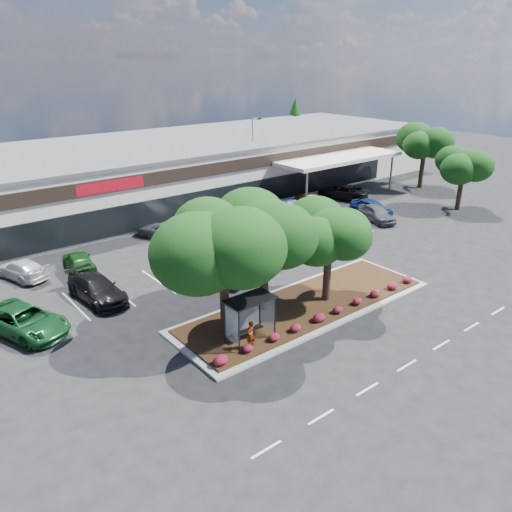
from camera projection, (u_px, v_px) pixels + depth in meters
ground at (375, 322)px, 30.37m from camera, size 160.00×160.00×0.00m
retail_store at (127, 175)px, 53.77m from camera, size 80.40×25.20×6.25m
landscape_island at (306, 306)px, 32.06m from camera, size 18.00×6.00×0.26m
lane_markings at (264, 269)px, 37.83m from camera, size 33.12×20.06×0.01m
shrub_row at (330, 313)px, 30.40m from camera, size 17.00×0.80×0.50m
bus_shelter at (248, 306)px, 27.29m from camera, size 2.75×1.55×2.59m
island_tree_west at (224, 268)px, 27.41m from camera, size 7.20×7.20×7.89m
island_tree_mid at (264, 255)px, 30.06m from camera, size 6.60×6.60×7.32m
island_tree_east at (328, 253)px, 31.45m from camera, size 5.80×5.80×6.50m
tree_east_near at (462, 179)px, 51.51m from camera, size 5.60×5.60×6.51m
tree_east_far at (423, 157)px, 59.99m from camera, size 6.40×6.40×7.62m
conifer_north_east at (295, 127)px, 80.29m from camera, size 3.96×3.96×9.00m
person_waiting at (250, 335)px, 26.86m from camera, size 0.69×0.56×1.63m
light_pole at (253, 162)px, 56.59m from camera, size 1.43×0.50×8.81m
car_0 at (24, 321)px, 28.84m from camera, size 4.65×6.44×1.63m
car_1 at (97, 289)px, 32.85m from camera, size 2.66×5.64×1.59m
car_2 at (210, 271)px, 35.59m from camera, size 3.52×5.17×1.61m
car_3 at (220, 241)px, 41.26m from camera, size 4.25×5.96×1.60m
car_4 at (249, 255)px, 38.48m from camera, size 3.66×5.81×1.50m
car_5 at (263, 231)px, 43.69m from camera, size 3.45×4.87×1.54m
car_6 at (320, 238)px, 42.36m from camera, size 2.27×4.13×1.33m
car_7 at (372, 207)px, 50.66m from camera, size 1.86×4.61×1.57m
car_8 at (377, 213)px, 48.58m from camera, size 3.21×5.01×1.59m
car_9 at (21, 269)px, 36.15m from camera, size 3.27×5.08×1.37m
car_10 at (79, 262)px, 37.05m from camera, size 2.57×4.93×1.60m
car_11 at (162, 230)px, 44.36m from camera, size 4.03×5.29×1.34m
car_12 at (206, 233)px, 43.63m from camera, size 2.25×4.23×1.33m
car_13 at (244, 228)px, 44.83m from camera, size 3.00×4.23×1.34m
car_14 at (274, 209)px, 50.15m from camera, size 2.69×5.25×1.46m
car_15 at (286, 206)px, 51.31m from camera, size 2.51×4.24×1.32m
car_16 at (308, 200)px, 53.47m from camera, size 2.82×4.38×1.36m
car_17 at (343, 192)px, 56.30m from camera, size 4.68×6.26×1.58m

